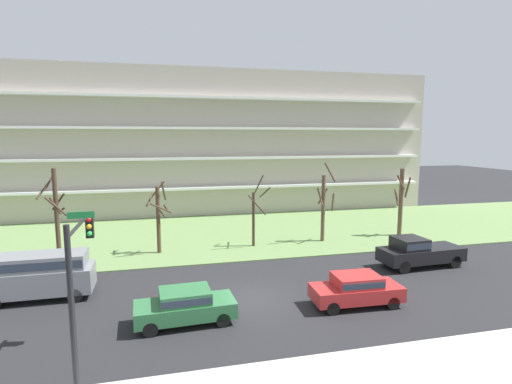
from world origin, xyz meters
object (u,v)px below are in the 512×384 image
at_px(van_gray_center_left, 39,273).
at_px(tree_left, 159,215).
at_px(sedan_red_near_left, 356,288).
at_px(tree_center, 255,214).
at_px(tree_far_right, 401,201).
at_px(tree_far_left, 56,211).
at_px(tree_right, 324,205).
at_px(sedan_green_center_right, 185,305).
at_px(traffic_signal_mast, 79,269).
at_px(pickup_black_near_right, 418,251).

bearing_deg(van_gray_center_left, tree_left, -131.70).
distance_m(tree_left, sedan_red_near_left, 14.83).
xyz_separation_m(tree_center, tree_far_right, (12.56, 0.42, 0.50)).
bearing_deg(tree_far_left, tree_right, 0.33).
bearing_deg(tree_left, tree_right, 1.46).
distance_m(tree_far_right, van_gray_center_left, 26.64).
height_order(sedan_red_near_left, sedan_green_center_right, same).
relative_size(tree_left, tree_right, 0.82).
distance_m(tree_far_left, traffic_signal_mast, 15.24).
distance_m(tree_center, sedan_green_center_right, 13.00).
bearing_deg(tree_far_right, pickup_black_near_right, -115.53).
bearing_deg(tree_center, pickup_black_near_right, -37.71).
bearing_deg(tree_left, tree_far_right, 1.69).
xyz_separation_m(tree_far_left, sedan_green_center_right, (7.75, -11.51, -2.48)).
height_order(tree_left, tree_far_right, tree_far_right).
bearing_deg(pickup_black_near_right, tree_center, -40.40).
bearing_deg(van_gray_center_left, sedan_green_center_right, 147.15).
relative_size(tree_center, tree_far_right, 0.96).
distance_m(tree_center, sedan_red_near_left, 11.83).
bearing_deg(pickup_black_near_right, sedan_green_center_right, 14.04).
bearing_deg(tree_center, sedan_green_center_right, -117.26).
xyz_separation_m(tree_center, tree_right, (5.59, 0.16, 0.43)).
bearing_deg(sedan_red_near_left, sedan_green_center_right, -177.84).
height_order(tree_center, traffic_signal_mast, traffic_signal_mast).
distance_m(tree_left, tree_right, 12.60).
height_order(tree_right, pickup_black_near_right, tree_right).
bearing_deg(sedan_green_center_right, tree_far_left, 121.04).
bearing_deg(van_gray_center_left, pickup_black_near_right, 179.57).
distance_m(sedan_green_center_right, pickup_black_near_right, 15.60).
height_order(tree_left, tree_right, tree_right).
height_order(tree_far_right, traffic_signal_mast, traffic_signal_mast).
relative_size(tree_right, sedan_red_near_left, 1.42).
height_order(sedan_red_near_left, traffic_signal_mast, traffic_signal_mast).
relative_size(tree_far_right, sedan_green_center_right, 1.27).
distance_m(pickup_black_near_right, traffic_signal_mast, 20.28).
bearing_deg(pickup_black_near_right, tree_far_right, -118.21).
bearing_deg(tree_right, tree_left, -178.54).
relative_size(tree_right, sedan_green_center_right, 1.41).
distance_m(sedan_red_near_left, pickup_black_near_right, 8.01).
relative_size(sedan_green_center_right, pickup_black_near_right, 0.82).
xyz_separation_m(tree_left, van_gray_center_left, (-5.98, -6.80, -1.39)).
distance_m(tree_center, pickup_black_near_right, 11.51).
xyz_separation_m(tree_center, traffic_signal_mast, (-9.54, -14.62, 1.36)).
bearing_deg(traffic_signal_mast, pickup_black_near_right, 22.35).
xyz_separation_m(tree_far_right, sedan_red_near_left, (-10.16, -11.88, -2.14)).
xyz_separation_m(tree_right, sedan_green_center_right, (-11.50, -11.62, -2.07)).
relative_size(sedan_green_center_right, traffic_signal_mast, 0.79).
distance_m(van_gray_center_left, pickup_black_near_right, 22.02).
height_order(van_gray_center_left, traffic_signal_mast, traffic_signal_mast).
height_order(tree_right, tree_far_right, tree_right).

